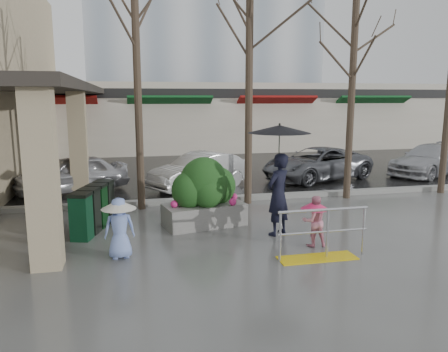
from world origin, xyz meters
name	(u,v)px	position (x,y,z in m)	size (l,w,h in m)	color
ground	(240,244)	(0.00, 0.00, 0.00)	(120.00, 120.00, 0.00)	#51514F
street_asphalt	(161,143)	(0.00, 22.00, 0.01)	(120.00, 36.00, 0.01)	black
curb	(207,200)	(0.00, 4.00, 0.07)	(120.00, 0.30, 0.15)	gray
canopy_slab	(55,85)	(-4.80, 8.00, 3.62)	(2.80, 18.00, 0.25)	#2D2823
pillar_front	(42,177)	(-3.90, -0.50, 1.75)	(0.55, 0.55, 3.50)	tan
pillar_back	(78,142)	(-3.90, 6.00, 1.75)	(0.55, 0.55, 3.50)	tan
storefront_row	(198,116)	(2.00, 17.97, 2.01)	(34.00, 6.74, 4.00)	beige
handrail	(321,240)	(1.36, -1.20, 0.38)	(1.90, 0.50, 1.03)	yellow
tree_west	(136,26)	(-2.00, 3.60, 5.08)	(3.20, 3.20, 6.80)	#382B21
tree_midwest	(250,25)	(1.20, 3.60, 5.23)	(3.20, 3.20, 7.00)	#382B21
tree_mideast	(354,41)	(4.50, 3.60, 4.86)	(3.20, 3.20, 6.50)	#382B21
woman	(279,170)	(1.04, 0.46, 1.54)	(1.45, 1.45, 2.62)	black
child_pink	(314,218)	(1.54, -0.47, 0.63)	(0.61, 0.61, 1.12)	pink
child_blue	(119,223)	(-2.56, -0.29, 0.73)	(0.70, 0.70, 1.24)	#7A94DA
planter	(204,193)	(-0.50, 1.61, 0.83)	(2.15, 1.38, 1.74)	slate
news_boxes	(94,208)	(-3.20, 1.78, 0.54)	(0.99, 1.98, 1.08)	#0D3A21
car_a	(72,174)	(-4.21, 6.39, 0.63)	(1.49, 3.70, 1.26)	silver
car_b	(200,171)	(0.14, 6.09, 0.63)	(1.33, 3.82, 1.26)	silver
car_c	(317,164)	(4.86, 6.71, 0.63)	(2.09, 4.53, 1.26)	slate
car_d	(430,160)	(9.94, 6.73, 0.63)	(1.77, 4.34, 1.26)	#B1B2B6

